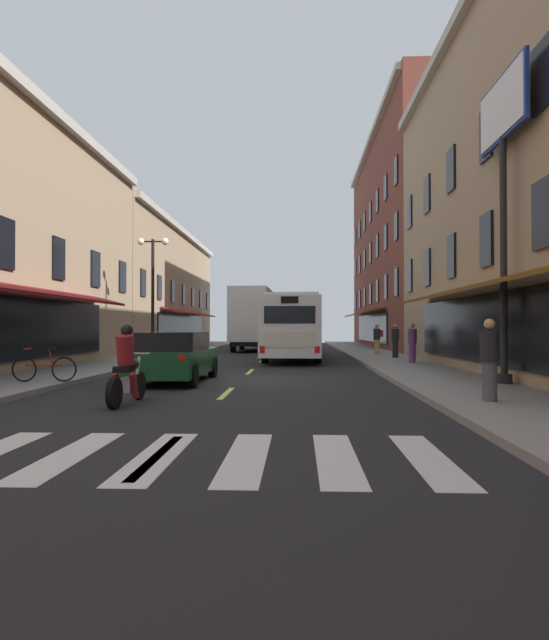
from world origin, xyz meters
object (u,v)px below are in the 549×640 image
object	(u,v)px
pedestrian_mid	(395,340)
billboard_sign	(503,145)
sedan_mid	(175,357)
pedestrian_rear	(412,343)
motorcycle_rider	(127,370)
pedestrian_near	(377,338)
bicycle_near	(44,368)
box_truck	(253,320)
pedestrian_far	(490,359)
sedan_near	(266,338)
street_lamp_twin	(153,292)
transit_bus	(293,327)

from	to	relation	value
pedestrian_mid	billboard_sign	bearing A→B (deg)	-96.91
billboard_sign	sedan_mid	bearing A→B (deg)	171.10
billboard_sign	pedestrian_rear	bearing A→B (deg)	94.55
motorcycle_rider	pedestrian_near	world-z (taller)	pedestrian_near
pedestrian_near	pedestrian_rear	distance (m)	7.00
bicycle_near	pedestrian_near	xyz separation A→B (m)	(10.97, 15.41, 0.49)
pedestrian_rear	motorcycle_rider	bearing A→B (deg)	137.85
bicycle_near	box_truck	bearing A→B (deg)	80.65
sedan_mid	pedestrian_far	distance (m)	8.83
sedan_near	bicycle_near	distance (m)	32.89
box_truck	billboard_sign	bearing A→B (deg)	-69.52
box_truck	street_lamp_twin	world-z (taller)	street_lamp_twin
bicycle_near	pedestrian_rear	bearing A→B (deg)	36.43
street_lamp_twin	pedestrian_rear	bearing A→B (deg)	-8.98
bicycle_near	pedestrian_far	distance (m)	11.06
pedestrian_rear	street_lamp_twin	distance (m)	11.57
bicycle_near	pedestrian_near	size ratio (longest dim) A/B	1.06
box_truck	pedestrian_near	xyz separation A→B (m)	(7.26, -7.10, -1.12)
transit_bus	pedestrian_rear	bearing A→B (deg)	-45.61
sedan_mid	pedestrian_far	bearing A→B (deg)	-33.77
box_truck	street_lamp_twin	bearing A→B (deg)	-105.92
sedan_near	pedestrian_far	distance (m)	36.64
sedan_near	street_lamp_twin	size ratio (longest dim) A/B	0.82
transit_bus	sedan_near	size ratio (longest dim) A/B	2.59
box_truck	street_lamp_twin	size ratio (longest dim) A/B	1.38
sedan_mid	pedestrian_mid	distance (m)	13.61
box_truck	pedestrian_near	size ratio (longest dim) A/B	4.67
sedan_near	sedan_mid	bearing A→B (deg)	-91.50
sedan_near	pedestrian_near	size ratio (longest dim) A/B	2.76
box_truck	sedan_mid	distance (m)	21.06
billboard_sign	bicycle_near	bearing A→B (deg)	-179.51
transit_bus	pedestrian_near	world-z (taller)	transit_bus
billboard_sign	motorcycle_rider	bearing A→B (deg)	-159.65
transit_bus	pedestrian_mid	size ratio (longest dim) A/B	7.23
box_truck	sedan_near	bearing A→B (deg)	88.43
bicycle_near	pedestrian_mid	size ratio (longest dim) A/B	1.07
pedestrian_far	street_lamp_twin	size ratio (longest dim) A/B	0.29
sedan_mid	pedestrian_near	size ratio (longest dim) A/B	2.79
motorcycle_rider	bicycle_near	size ratio (longest dim) A/B	1.21
pedestrian_near	street_lamp_twin	size ratio (longest dim) A/B	0.30
box_truck	pedestrian_rear	size ratio (longest dim) A/B	4.68
pedestrian_near	pedestrian_far	xyz separation A→B (m)	(-0.46, -18.82, -0.03)
motorcycle_rider	street_lamp_twin	size ratio (longest dim) A/B	0.38
pedestrian_rear	street_lamp_twin	xyz separation A→B (m)	(-11.22, 1.77, 2.20)
pedestrian_far	motorcycle_rider	bearing A→B (deg)	71.51
box_truck	bicycle_near	size ratio (longest dim) A/B	4.42
transit_bus	box_truck	xyz separation A→B (m)	(-2.79, 9.06, 0.51)
sedan_near	pedestrian_near	bearing A→B (deg)	-67.93
box_truck	pedestrian_far	xyz separation A→B (m)	(6.80, -25.92, -1.15)
pedestrian_near	pedestrian_mid	xyz separation A→B (m)	(0.43, -3.08, -0.04)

